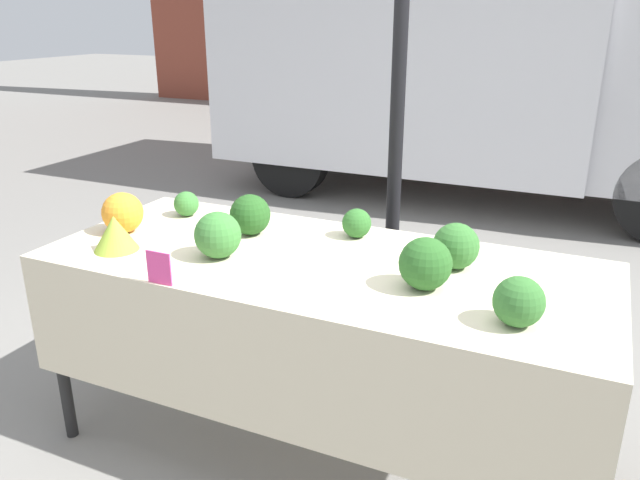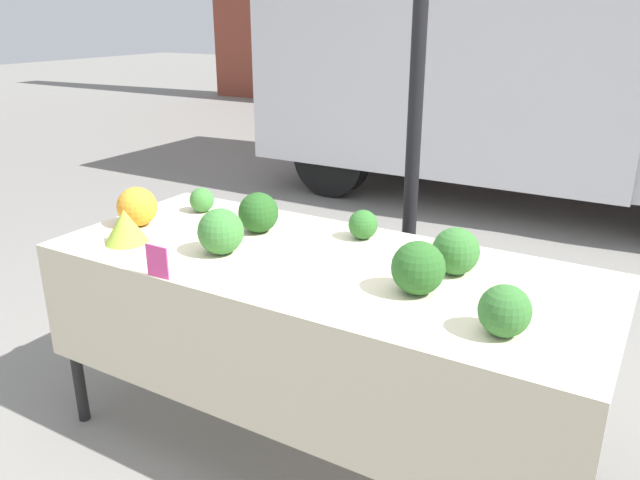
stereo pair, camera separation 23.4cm
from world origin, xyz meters
name	(u,v)px [view 1 (the left image)]	position (x,y,z in m)	size (l,w,h in m)	color
ground_plane	(320,444)	(0.00, 0.00, 0.00)	(40.00, 40.00, 0.00)	gray
tent_pole	(396,132)	(0.02, 0.85, 1.21)	(0.07, 0.07, 2.42)	black
parked_truck	(471,45)	(-0.36, 4.33, 1.46)	(5.02, 2.19, 2.76)	silver
market_table	(312,290)	(0.00, -0.07, 0.76)	(2.17, 0.90, 0.86)	beige
orange_cauliflower	(123,213)	(-0.90, -0.06, 0.95)	(0.18, 0.18, 0.18)	orange
romanesco_head	(115,233)	(-0.78, -0.24, 0.93)	(0.18, 0.18, 0.14)	#93B238
broccoli_head_0	(456,246)	(0.49, 0.13, 0.95)	(0.17, 0.17, 0.17)	#336B2D
broccoli_head_1	(186,204)	(-0.79, 0.24, 0.92)	(0.12, 0.12, 0.12)	#387533
broccoli_head_2	(250,215)	(-0.39, 0.14, 0.95)	(0.17, 0.17, 0.17)	#23511E
broccoli_head_3	(218,235)	(-0.37, -0.14, 0.95)	(0.18, 0.18, 0.18)	#387533
broccoli_head_4	(425,264)	(0.44, -0.09, 0.95)	(0.18, 0.18, 0.18)	#285B23
broccoli_head_5	(519,302)	(0.76, -0.24, 0.94)	(0.16, 0.16, 0.16)	#336B2D
broccoli_head_6	(357,223)	(0.04, 0.29, 0.92)	(0.12, 0.12, 0.12)	#2D6628
price_sign	(159,268)	(-0.42, -0.44, 0.92)	(0.10, 0.01, 0.12)	#EF4793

